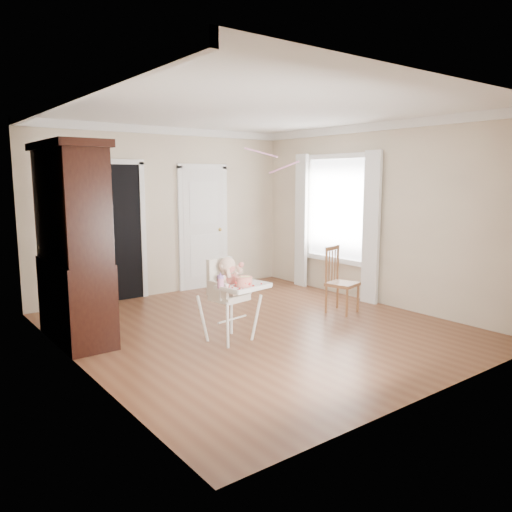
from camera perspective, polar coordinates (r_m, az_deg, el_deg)
floor at (r=6.43m, az=0.30°, el=-8.22°), size 5.00×5.00×0.00m
ceiling at (r=6.20m, az=0.32°, el=16.38°), size 5.00×5.00×0.00m
wall_back at (r=8.29m, az=-10.31°, el=5.00°), size 4.50×0.00×4.50m
wall_left at (r=5.13m, az=-20.08°, el=2.28°), size 0.00×5.00×5.00m
wall_right at (r=7.74m, az=13.68°, el=4.63°), size 0.00×5.00×5.00m
crown_molding at (r=6.19m, az=0.32°, el=15.83°), size 4.50×5.00×0.12m
doorway at (r=7.93m, az=-16.02°, el=2.88°), size 1.06×0.05×2.22m
closet_door at (r=8.63m, az=-6.03°, el=3.08°), size 0.96×0.09×2.13m
window_right at (r=8.22m, az=9.02°, el=4.56°), size 0.13×1.84×2.30m
high_chair at (r=5.80m, az=-3.03°, el=-3.88°), size 0.66×0.78×0.99m
baby at (r=5.78m, az=-3.20°, el=-2.40°), size 0.31×0.24×0.45m
cake at (r=5.61m, az=-1.37°, el=-2.93°), size 0.24×0.24×0.11m
sippy_cup at (r=5.52m, az=-4.08°, el=-2.91°), size 0.08×0.08×0.18m
china_cabinet at (r=6.09m, az=-20.16°, el=1.34°), size 0.61×1.36×2.29m
dining_chair at (r=7.17m, az=9.64°, el=-2.94°), size 0.47×0.47×0.94m
streamer at (r=6.96m, az=0.55°, el=11.75°), size 0.27×0.44×0.15m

